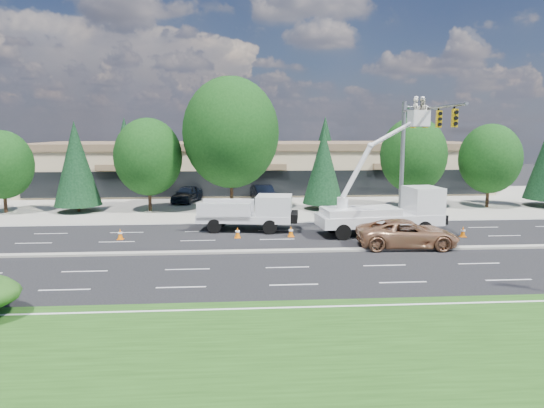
{
  "coord_description": "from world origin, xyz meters",
  "views": [
    {
      "loc": [
        -2.46,
        -26.76,
        6.82
      ],
      "look_at": [
        -0.38,
        2.42,
        2.4
      ],
      "focal_mm": 32.0,
      "sensor_mm": 36.0,
      "label": 1
    }
  ],
  "objects": [
    {
      "name": "tree_front_f",
      "position": [
        13.0,
        15.0,
        4.7
      ],
      "size": [
        5.79,
        5.79,
        8.03
      ],
      "color": "#332114",
      "rests_on": "ground"
    },
    {
      "name": "traffic_cone_d",
      "position": [
        7.63,
        4.09,
        0.34
      ],
      "size": [
        0.4,
        0.4,
        0.7
      ],
      "color": "orange",
      "rests_on": "ground"
    },
    {
      "name": "concrete_apron",
      "position": [
        0.0,
        20.0,
        0.01
      ],
      "size": [
        140.0,
        22.0,
        0.01
      ],
      "primitive_type": "cube",
      "color": "#9A988C",
      "rests_on": "ground"
    },
    {
      "name": "utility_pickup",
      "position": [
        -1.53,
        6.13,
        1.02
      ],
      "size": [
        6.72,
        3.32,
        2.47
      ],
      "rotation": [
        0.0,
        0.0,
        -0.16
      ],
      "color": "white",
      "rests_on": "ground"
    },
    {
      "name": "tree_back_b",
      "position": [
        -4.0,
        42.0,
        5.72
      ],
      "size": [
        5.41,
        5.41,
        10.66
      ],
      "color": "#332114",
      "rests_on": "ground"
    },
    {
      "name": "parked_car_west",
      "position": [
        -7.36,
        20.01,
        0.8
      ],
      "size": [
        3.08,
        5.04,
        1.6
      ],
      "primitive_type": "imported",
      "rotation": [
        0.0,
        0.0,
        -0.27
      ],
      "color": "black",
      "rests_on": "ground"
    },
    {
      "name": "strip_mall",
      "position": [
        0.0,
        29.97,
        2.83
      ],
      "size": [
        50.4,
        15.4,
        5.5
      ],
      "color": "tan",
      "rests_on": "ground"
    },
    {
      "name": "traffic_cone_c",
      "position": [
        0.97,
        3.97,
        0.34
      ],
      "size": [
        0.4,
        0.4,
        0.7
      ],
      "color": "orange",
      "rests_on": "ground"
    },
    {
      "name": "bucket_truck",
      "position": [
        7.64,
        4.29,
        1.94
      ],
      "size": [
        8.42,
        3.42,
        9.04
      ],
      "rotation": [
        0.0,
        0.0,
        0.11
      ],
      "color": "white",
      "rests_on": "ground"
    },
    {
      "name": "traffic_cone_b",
      "position": [
        -2.51,
        3.86,
        0.34
      ],
      "size": [
        0.4,
        0.4,
        0.7
      ],
      "color": "orange",
      "rests_on": "ground"
    },
    {
      "name": "tree_front_g",
      "position": [
        20.0,
        15.0,
        4.37
      ],
      "size": [
        5.38,
        5.38,
        7.46
      ],
      "color": "#332114",
      "rests_on": "ground"
    },
    {
      "name": "tree_front_e",
      "position": [
        5.0,
        15.0,
        3.76
      ],
      "size": [
        3.56,
        3.56,
        7.02
      ],
      "color": "#332114",
      "rests_on": "ground"
    },
    {
      "name": "tree_front_b",
      "position": [
        -16.0,
        15.0,
        4.11
      ],
      "size": [
        3.88,
        3.88,
        7.66
      ],
      "color": "#332114",
      "rests_on": "ground"
    },
    {
      "name": "traffic_cone_e",
      "position": [
        12.13,
        3.12,
        0.34
      ],
      "size": [
        0.4,
        0.4,
        0.7
      ],
      "color": "orange",
      "rests_on": "ground"
    },
    {
      "name": "parked_car_east",
      "position": [
        0.0,
        19.61,
        0.82
      ],
      "size": [
        2.5,
        5.17,
        1.63
      ],
      "primitive_type": "imported",
      "rotation": [
        0.0,
        0.0,
        0.16
      ],
      "color": "black",
      "rests_on": "ground"
    },
    {
      "name": "tree_front_c",
      "position": [
        -10.0,
        15.0,
        4.64
      ],
      "size": [
        5.71,
        5.71,
        7.93
      ],
      "color": "#332114",
      "rests_on": "ground"
    },
    {
      "name": "tree_front_d",
      "position": [
        -3.0,
        15.0,
        6.67
      ],
      "size": [
        8.22,
        8.22,
        11.4
      ],
      "color": "#332114",
      "rests_on": "ground"
    },
    {
      "name": "tree_back_a",
      "position": [
        -18.0,
        42.0,
        4.65
      ],
      "size": [
        4.39,
        4.39,
        8.66
      ],
      "color": "#332114",
      "rests_on": "ground"
    },
    {
      "name": "traffic_cone_a",
      "position": [
        -9.94,
        3.93,
        0.34
      ],
      "size": [
        0.4,
        0.4,
        0.7
      ],
      "color": "orange",
      "rests_on": "ground"
    },
    {
      "name": "tree_back_d",
      "position": [
        22.0,
        42.0,
        5.71
      ],
      "size": [
        5.4,
        5.4,
        10.64
      ],
      "color": "#332114",
      "rests_on": "ground"
    },
    {
      "name": "grass_verge",
      "position": [
        0.0,
        -13.0,
        0.01
      ],
      "size": [
        140.0,
        10.0,
        0.01
      ],
      "primitive_type": "cube",
      "color": "#1D4012",
      "rests_on": "ground"
    },
    {
      "name": "tree_front_a",
      "position": [
        -22.0,
        15.0,
        4.04
      ],
      "size": [
        4.98,
        4.98,
        6.91
      ],
      "color": "#332114",
      "rests_on": "ground"
    },
    {
      "name": "minivan",
      "position": [
        7.5,
        0.6,
        0.82
      ],
      "size": [
        6.06,
        3.08,
        1.64
      ],
      "primitive_type": "imported",
      "rotation": [
        0.0,
        0.0,
        1.51
      ],
      "color": "#B27D56",
      "rests_on": "ground"
    },
    {
      "name": "road_median",
      "position": [
        0.0,
        0.0,
        0.06
      ],
      "size": [
        120.0,
        0.55,
        0.12
      ],
      "primitive_type": "cube",
      "color": "#9A988C",
      "rests_on": "ground"
    },
    {
      "name": "tree_back_c",
      "position": [
        10.0,
        42.0,
        4.75
      ],
      "size": [
        4.5,
        4.5,
        8.86
      ],
      "color": "#332114",
      "rests_on": "ground"
    },
    {
      "name": "ground",
      "position": [
        0.0,
        0.0,
        0.0
      ],
      "size": [
        140.0,
        140.0,
        0.0
      ],
      "primitive_type": "plane",
      "color": "black",
      "rests_on": "ground"
    },
    {
      "name": "signal_mast",
      "position": [
        10.03,
        7.04,
        6.06
      ],
      "size": [
        2.76,
        10.16,
        9.0
      ],
      "color": "gray",
      "rests_on": "ground"
    }
  ]
}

